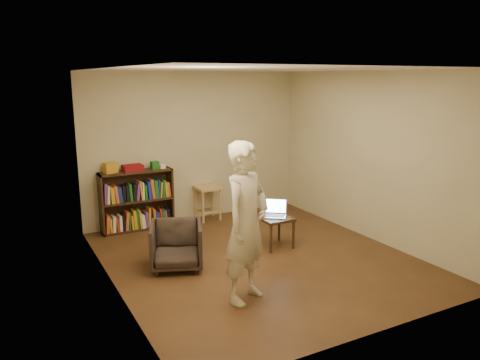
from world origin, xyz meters
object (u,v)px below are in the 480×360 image
bookshelf (137,204)px  armchair (176,245)px  stool (208,193)px  side_table (275,222)px  laptop (275,212)px  person (246,223)px

bookshelf → armchair: bearing=-89.9°
stool → side_table: stool is taller
stool → armchair: armchair is taller
side_table → laptop: 0.15m
bookshelf → side_table: bookshelf is taller
stool → person: 3.17m
armchair → side_table: 1.59m
bookshelf → armchair: 1.86m
bookshelf → laptop: 2.38m
stool → laptop: 1.72m
armchair → person: size_ratio=0.38×
stool → armchair: 2.20m
bookshelf → laptop: (1.62, -1.75, 0.08)m
stool → person: (-0.87, -3.02, 0.43)m
bookshelf → stool: bookshelf is taller
side_table → stool: bearing=100.6°
stool → side_table: 1.77m
bookshelf → laptop: size_ratio=2.80×
armchair → person: bearing=-51.1°
armchair → person: person is taller
bookshelf → stool: size_ratio=1.98×
laptop → stool: bearing=140.4°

